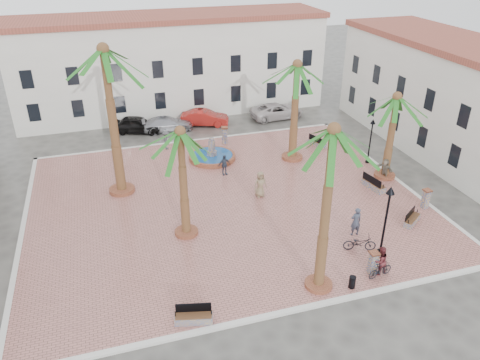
{
  "coord_description": "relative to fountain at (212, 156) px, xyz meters",
  "views": [
    {
      "loc": [
        -7.17,
        -26.63,
        16.45
      ],
      "look_at": [
        1.0,
        0.0,
        1.6
      ],
      "focal_mm": 35.0,
      "sensor_mm": 36.0,
      "label": 1
    }
  ],
  "objects": [
    {
      "name": "car_silver",
      "position": [
        -2.41,
        7.5,
        0.26
      ],
      "size": [
        4.68,
        2.02,
        1.34
      ],
      "primitive_type": "imported",
      "rotation": [
        0.0,
        0.0,
        1.54
      ],
      "color": "#9899A0",
      "rests_on": "ground"
    },
    {
      "name": "kerb_n",
      "position": [
        -0.71,
        4.26,
        -0.33
      ],
      "size": [
        26.3,
        0.3,
        0.16
      ],
      "primitive_type": "cube",
      "color": "silver",
      "rests_on": "ground"
    },
    {
      "name": "plaza",
      "position": [
        -0.71,
        -6.74,
        -0.34
      ],
      "size": [
        26.0,
        22.0,
        0.15
      ],
      "primitive_type": "cube",
      "color": "#B56E65",
      "rests_on": "ground"
    },
    {
      "name": "car_black",
      "position": [
        -5.12,
        7.93,
        0.35
      ],
      "size": [
        4.82,
        3.14,
        1.53
      ],
      "primitive_type": "imported",
      "rotation": [
        0.0,
        0.0,
        1.25
      ],
      "color": "black",
      "rests_on": "ground"
    },
    {
      "name": "bench_s",
      "position": [
        -5.18,
        -17.13,
        0.0
      ],
      "size": [
        1.86,
        0.94,
        0.94
      ],
      "rotation": [
        0.0,
        0.0,
        -0.23
      ],
      "color": "slate",
      "rests_on": "plaza"
    },
    {
      "name": "bench_e",
      "position": [
        9.82,
        -8.18,
        0.03
      ],
      "size": [
        0.95,
        2.02,
        1.02
      ],
      "rotation": [
        0.0,
        0.0,
        1.76
      ],
      "color": "slate",
      "rests_on": "plaza"
    },
    {
      "name": "palm_ne",
      "position": [
        6.23,
        -1.79,
        6.5
      ],
      "size": [
        5.47,
        5.47,
        8.04
      ],
      "color": "#954E34",
      "rests_on": "plaza"
    },
    {
      "name": "ground",
      "position": [
        -0.71,
        -6.74,
        -0.41
      ],
      "size": [
        120.0,
        120.0,
        0.0
      ],
      "primitive_type": "plane",
      "color": "#56544F",
      "rests_on": "ground"
    },
    {
      "name": "cyclist_a",
      "position": [
        5.65,
        -12.93,
        0.68
      ],
      "size": [
        0.69,
        0.46,
        1.88
      ],
      "primitive_type": "imported",
      "rotation": [
        0.0,
        0.0,
        3.12
      ],
      "color": "#383E50",
      "rests_on": "plaza"
    },
    {
      "name": "cyclist_b",
      "position": [
        5.09,
        -16.56,
        0.58
      ],
      "size": [
        0.91,
        0.76,
        1.69
      ],
      "primitive_type": "imported",
      "rotation": [
        0.0,
        0.0,
        3.31
      ],
      "color": "#5B1F24",
      "rests_on": "plaza"
    },
    {
      "name": "palm_sw",
      "position": [
        -4.07,
        -9.81,
        5.67
      ],
      "size": [
        4.63,
        4.63,
        7.02
      ],
      "color": "#954E34",
      "rests_on": "plaza"
    },
    {
      "name": "pedestrian_fountain_a",
      "position": [
        1.72,
        -6.82,
        0.68
      ],
      "size": [
        0.98,
        0.7,
        1.88
      ],
      "primitive_type": "imported",
      "rotation": [
        0.0,
        0.0,
        0.12
      ],
      "color": "#847053",
      "rests_on": "plaza"
    },
    {
      "name": "palm_nw",
      "position": [
        -7.41,
        -3.32,
        8.68
      ],
      "size": [
        5.76,
        5.76,
        10.37
      ],
      "color": "#954E34",
      "rests_on": "plaza"
    },
    {
      "name": "pedestrian_north",
      "position": [
        -3.18,
        3.07,
        0.56
      ],
      "size": [
        0.65,
        1.08,
        1.65
      ],
      "primitive_type": "imported",
      "rotation": [
        0.0,
        0.0,
        1.61
      ],
      "color": "#444549",
      "rests_on": "plaza"
    },
    {
      "name": "bench_ne",
      "position": [
        9.25,
        -0.09,
        -0.0
      ],
      "size": [
        1.05,
        1.84,
        0.93
      ],
      "rotation": [
        0.0,
        0.0,
        1.88
      ],
      "color": "slate",
      "rests_on": "plaza"
    },
    {
      "name": "litter_bin",
      "position": [
        3.15,
        -17.14,
        0.08
      ],
      "size": [
        0.35,
        0.35,
        0.68
      ],
      "primitive_type": "cylinder",
      "color": "black",
      "rests_on": "plaza"
    },
    {
      "name": "palm_s",
      "position": [
        1.55,
        -16.53,
        7.6
      ],
      "size": [
        4.67,
        4.67,
        9.05
      ],
      "color": "#954E34",
      "rests_on": "plaza"
    },
    {
      "name": "kerb_s",
      "position": [
        -0.71,
        -17.74,
        -0.33
      ],
      "size": [
        26.3,
        0.3,
        0.16
      ],
      "primitive_type": "cube",
      "color": "silver",
      "rests_on": "ground"
    },
    {
      "name": "lamppost_e",
      "position": [
        11.69,
        -4.25,
        2.21
      ],
      "size": [
        0.4,
        0.4,
        3.66
      ],
      "color": "black",
      "rests_on": "plaza"
    },
    {
      "name": "kerb_w",
      "position": [
        -13.71,
        -6.74,
        -0.33
      ],
      "size": [
        0.3,
        22.3,
        0.16
      ],
      "primitive_type": "cube",
      "color": "silver",
      "rests_on": "ground"
    },
    {
      "name": "building_north",
      "position": [
        -0.71,
        13.25,
        4.35
      ],
      "size": [
        30.4,
        7.4,
        9.5
      ],
      "color": "white",
      "rests_on": "ground"
    },
    {
      "name": "bench_se",
      "position": [
        9.75,
        -12.85,
        -0.02
      ],
      "size": [
        1.63,
        1.35,
        0.86
      ],
      "rotation": [
        0.0,
        0.0,
        0.61
      ],
      "color": "slate",
      "rests_on": "plaza"
    },
    {
      "name": "building_east",
      "position": [
        19.28,
        -4.74,
        4.1
      ],
      "size": [
        7.4,
        26.4,
        9.0
      ],
      "rotation": [
        0.0,
        0.0,
        1.57
      ],
      "color": "white",
      "rests_on": "ground"
    },
    {
      "name": "lamppost_s",
      "position": [
        6.15,
        -15.01,
        2.68
      ],
      "size": [
        0.47,
        0.47,
        4.35
      ],
      "color": "black",
      "rests_on": "plaza"
    },
    {
      "name": "palm_e",
      "position": [
        11.64,
        -6.78,
        5.17
      ],
      "size": [
        5.04,
        5.04,
        6.57
      ],
      "color": "#954E34",
      "rests_on": "plaza"
    },
    {
      "name": "bicycle_b",
      "position": [
        4.99,
        -16.81,
        0.2
      ],
      "size": [
        1.58,
        0.69,
        0.92
      ],
      "primitive_type": "imported",
      "rotation": [
        0.0,
        0.0,
        1.74
      ],
      "color": "black",
      "rests_on": "plaza"
    },
    {
      "name": "bicycle_a",
      "position": [
        5.13,
        -14.39,
        0.23
      ],
      "size": [
        1.98,
        1.23,
        0.98
      ],
      "primitive_type": "imported",
      "rotation": [
        0.0,
        0.0,
        1.24
      ],
      "color": "black",
      "rests_on": "plaza"
    },
    {
      "name": "car_white",
      "position": [
        8.54,
        7.65,
        0.32
      ],
      "size": [
        5.45,
        2.78,
        1.47
      ],
      "primitive_type": "imported",
      "rotation": [
        0.0,
        0.0,
        1.64
      ],
      "color": "beige",
      "rests_on": "ground"
    },
    {
      "name": "bollard_n",
      "position": [
        1.81,
        2.75,
        0.52
      ],
      "size": [
        0.63,
        0.63,
        1.51
      ],
      "rotation": [
        0.0,
        0.0,
        -0.19
      ],
      "color": "slate",
      "rests_on": "plaza"
    },
    {
      "name": "pedestrian_east",
      "position": [
        11.41,
        -7.04,
        0.53
      ],
      "size": [
        0.95,
        1.55,
        1.6
      ],
      "primitive_type": "imported",
      "rotation": [
        0.0,
        0.0,
        -1.22
      ],
      "color": "#766B5B",
      "rests_on": "plaza"
    },
    {
      "name": "car_red",
      "position": [
        1.25,
        7.87,
        0.33
      ],
      "size": [
        4.75,
        2.96,
        1.48
      ],
      "primitive_type": "imported",
      "rotation": [
        0.0,
        0.0,
        1.24
      ],
      "color": "#A91E19",
      "rests_on": "ground"
    },
    {
      "name": "kerb_e",
      "position": [
        12.29,
        -6.74,
        -0.33
      ],
      "size": [
        0.3,
        22.3,
        0.16
      ],
      "primitive_type": "cube",
      "color": "silver",
      "rests_on": "ground"
    },
    {
      "name": "bollard_e",
      "position": [
        11.69,
        -11.49,
        0.44
      ],
      "size": [
        0.53,
        0.53,
        1.37
      ],
      "rotation": [
        0.0,
        0.0,
        0.09
      ],
      "color": "slate",
      "rests_on": "plaza"
    },
    {
      "name": "pedestrian_fountain_b",
      "position": [
        0.22,
        -2.94,
        0.54
      ],
      "size": [
        0.99,
        0.54,
        1.61
      ],
      "primitive_type": "imported",
      "rotation": [
        0.0,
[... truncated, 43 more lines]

